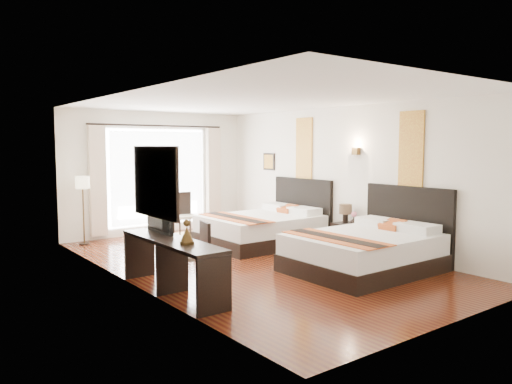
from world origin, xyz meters
TOP-DOWN VIEW (x-y plane):
  - floor at (0.00, 0.00)m, footprint 4.50×7.50m
  - ceiling at (0.00, 0.00)m, footprint 4.50×7.50m
  - wall_headboard at (2.25, 0.00)m, footprint 0.01×7.50m
  - wall_desk at (-2.25, 0.00)m, footprint 0.01×7.50m
  - wall_window at (0.00, 3.75)m, footprint 4.50×0.01m
  - wall_entry at (0.00, -3.75)m, footprint 4.50×0.01m
  - window_glass at (0.00, 3.73)m, footprint 2.40×0.02m
  - sheer_curtain at (0.00, 3.67)m, footprint 2.30×0.02m
  - drape_left at (-1.45, 3.63)m, footprint 0.35×0.14m
  - drape_right at (1.45, 3.63)m, footprint 0.35×0.14m
  - art_panel_near at (2.23, -1.54)m, footprint 0.03×0.50m
  - art_panel_far at (2.23, 1.19)m, footprint 0.03×0.50m
  - wall_sconce at (2.19, -0.33)m, footprint 0.10×0.14m
  - mirror_frame at (-2.22, -0.77)m, footprint 0.04×1.25m
  - mirror_glass at (-2.19, -0.77)m, footprint 0.01×1.12m
  - bed_near at (1.14, -1.54)m, footprint 2.35×1.83m
  - bed_far at (1.14, 1.19)m, footprint 2.33×1.81m
  - nightstand at (2.03, -0.33)m, footprint 0.45×0.56m
  - table_lamp at (2.05, -0.21)m, footprint 0.25×0.25m
  - vase at (2.00, -0.47)m, footprint 0.16×0.16m
  - console_desk at (-1.99, -0.77)m, footprint 0.50×2.20m
  - television at (-1.97, -0.22)m, footprint 0.11×0.75m
  - bronze_figurine at (-1.99, -1.20)m, footprint 0.21×0.21m
  - desk_chair at (-1.55, -0.61)m, footprint 0.52×0.52m
  - floor_lamp at (-1.85, 3.37)m, footprint 0.28×0.28m
  - side_table at (-0.27, 2.77)m, footprint 0.47×0.47m
  - fruit_bowl at (-0.24, 2.81)m, footprint 0.26×0.26m
  - window_chair at (0.21, 2.86)m, footprint 0.52×0.52m
  - jute_rug at (0.13, 2.94)m, footprint 1.41×0.99m

SIDE VIEW (x-z plane):
  - floor at x=0.00m, z-range -0.01..0.00m
  - jute_rug at x=0.13m, z-range 0.00..0.01m
  - nightstand at x=2.03m, z-range 0.00..0.53m
  - side_table at x=-0.27m, z-range 0.00..0.54m
  - desk_chair at x=-1.55m, z-range -0.18..0.74m
  - window_chair at x=0.21m, z-range -0.19..0.80m
  - bed_far at x=1.14m, z-range -0.32..1.00m
  - bed_near at x=1.14m, z-range -0.32..1.00m
  - console_desk at x=-1.99m, z-range 0.00..0.76m
  - fruit_bowl at x=-0.24m, z-range 0.54..0.59m
  - vase at x=2.00m, z-range 0.50..0.64m
  - table_lamp at x=2.05m, z-range 0.57..0.97m
  - bronze_figurine at x=-1.99m, z-range 0.76..1.04m
  - television at x=-1.97m, z-range 0.76..1.19m
  - floor_lamp at x=-1.85m, z-range 0.48..1.88m
  - drape_left at x=-1.45m, z-range 0.10..2.46m
  - drape_right at x=1.45m, z-range 0.10..2.46m
  - sheer_curtain at x=0.00m, z-range 0.25..2.35m
  - window_glass at x=0.00m, z-range 0.20..2.40m
  - wall_headboard at x=2.25m, z-range 0.00..2.80m
  - wall_desk at x=-2.25m, z-range 0.00..2.80m
  - wall_window at x=0.00m, z-range 0.00..2.80m
  - wall_entry at x=0.00m, z-range 0.00..2.80m
  - mirror_frame at x=-2.22m, z-range 1.08..2.02m
  - mirror_glass at x=-2.19m, z-range 1.14..1.96m
  - wall_sconce at x=2.19m, z-range 1.85..1.99m
  - art_panel_near at x=2.23m, z-range 1.27..2.62m
  - art_panel_far at x=2.23m, z-range 1.27..2.62m
  - ceiling at x=0.00m, z-range 2.78..2.80m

